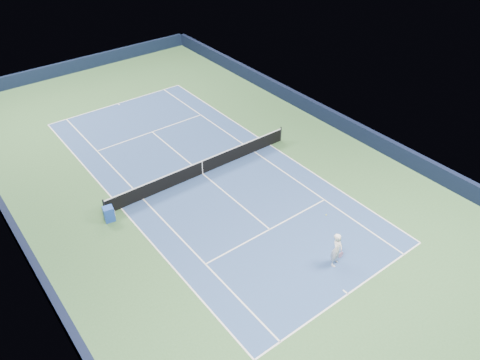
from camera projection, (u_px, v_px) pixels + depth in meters
ground at (203, 174)px, 28.88m from camera, size 40.00×40.00×0.00m
wall_far at (77, 65)px, 41.22m from camera, size 22.00×0.35×1.10m
wall_right at (326, 115)px, 33.86m from camera, size 0.35×40.00×1.10m
wall_left at (21, 242)px, 23.24m from camera, size 0.35×40.00×1.10m
court_surface at (203, 174)px, 28.87m from camera, size 10.97×23.77×0.01m
baseline_far at (118, 103)px, 36.47m from camera, size 10.97×0.08×0.00m
baseline_near at (348, 294)px, 21.28m from camera, size 10.97×0.08×0.00m
sideline_doubles_right at (270, 145)px, 31.56m from camera, size 0.08×23.77×0.00m
sideline_doubles_left at (121, 208)px, 26.18m from camera, size 0.08×23.77×0.00m
sideline_singles_right at (254, 152)px, 30.89m from camera, size 0.08×23.77×0.00m
sideline_singles_left at (143, 199)px, 26.85m from camera, size 0.08×23.77×0.00m
service_line_far at (152, 132)px, 32.96m from camera, size 8.23×0.08×0.00m
service_line_near at (270, 229)px, 24.78m from camera, size 8.23×0.08×0.00m
center_service_line at (203, 174)px, 28.87m from camera, size 0.08×12.80×0.00m
center_mark_far at (119, 104)px, 36.37m from camera, size 0.08×0.30×0.00m
center_mark_near at (345, 292)px, 21.37m from camera, size 0.08×0.30×0.00m
tennis_net at (202, 167)px, 28.58m from camera, size 12.90×0.10×1.07m
sponsor_cube at (109, 214)px, 25.14m from camera, size 0.62×0.57×0.88m
tennis_player at (337, 250)px, 22.23m from camera, size 0.90×1.39×2.42m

